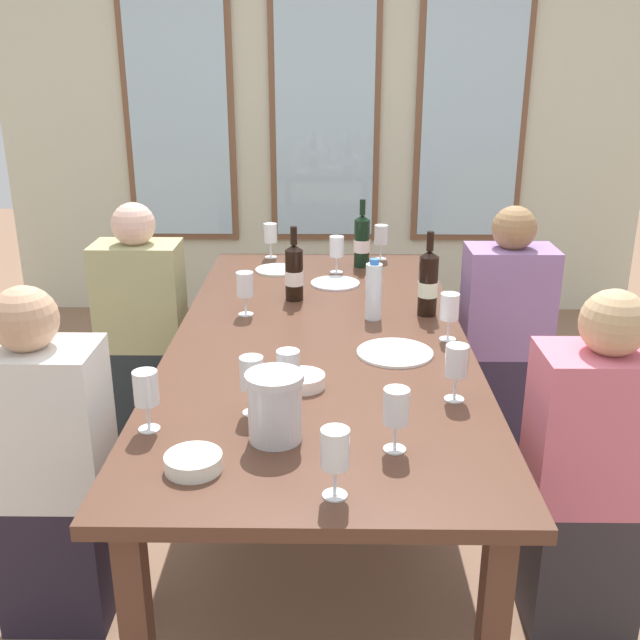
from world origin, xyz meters
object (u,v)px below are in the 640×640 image
object	(u,v)px
wine_bottle_0	(428,283)
wine_glass_4	(245,285)
wine_bottle_2	(294,272)
wine_glass_6	(335,452)
white_plate_2	(277,270)
tasting_bowl_1	(193,462)
seated_person_1	(504,336)
wine_glass_2	(457,362)
seated_person_0	(142,330)
metal_pitcher	(275,406)
wine_glass_10	(146,391)
wine_glass_0	(270,235)
wine_glass_5	(252,376)
tasting_bowl_0	(302,381)
seated_person_3	(592,477)
water_bottle	(374,291)
wine_glass_8	(288,368)
white_plate_1	(335,283)
wine_glass_1	(450,308)
dining_table	(320,352)
wine_glass_9	(381,237)
white_plate_0	(395,353)
wine_bottle_1	(362,241)
wine_glass_7	(396,408)
wine_glass_3	(337,248)
seated_person_2	(46,471)

from	to	relation	value
wine_bottle_0	wine_glass_4	size ratio (longest dim) A/B	1.93
wine_bottle_2	wine_glass_6	distance (m)	1.47
white_plate_2	tasting_bowl_1	distance (m)	1.79
wine_glass_6	seated_person_1	size ratio (longest dim) A/B	0.16
wine_glass_2	seated_person_0	bearing A→B (deg)	136.99
metal_pitcher	wine_glass_10	bearing A→B (deg)	172.41
wine_glass_0	wine_glass_5	size ratio (longest dim) A/B	1.00
tasting_bowl_0	seated_person_3	distance (m)	0.91
water_bottle	wine_glass_4	bearing A→B (deg)	175.49
tasting_bowl_0	wine_glass_8	distance (m)	0.17
white_plate_1	white_plate_2	distance (m)	0.35
white_plate_2	wine_glass_1	size ratio (longest dim) A/B	1.19
tasting_bowl_0	wine_glass_0	bearing A→B (deg)	97.93
dining_table	wine_bottle_0	xyz separation A→B (m)	(0.42, 0.24, 0.20)
wine_bottle_0	wine_glass_5	size ratio (longest dim) A/B	1.93
water_bottle	wine_glass_9	distance (m)	0.89
wine_glass_2	white_plate_0	bearing A→B (deg)	112.76
wine_bottle_1	wine_glass_7	size ratio (longest dim) A/B	1.88
metal_pitcher	tasting_bowl_0	size ratio (longest dim) A/B	1.35
tasting_bowl_0	wine_glass_5	world-z (taller)	wine_glass_5
seated_person_0	tasting_bowl_1	bearing A→B (deg)	-71.53
metal_pitcher	wine_glass_3	xyz separation A→B (m)	(0.18, 1.60, 0.02)
wine_glass_6	seated_person_2	world-z (taller)	seated_person_2
wine_glass_1	wine_glass_6	size ratio (longest dim) A/B	1.00
wine_glass_4	wine_glass_7	distance (m)	1.17
wine_glass_0	wine_glass_5	distance (m)	1.72
white_plate_0	wine_glass_1	bearing A→B (deg)	34.67
white_plate_2	wine_bottle_0	bearing A→B (deg)	-44.18
wine_glass_1	wine_glass_8	bearing A→B (deg)	-135.32
wine_bottle_2	seated_person_0	distance (m)	0.80
wine_glass_4	wine_glass_9	distance (m)	1.03
white_plate_0	wine_bottle_0	world-z (taller)	wine_bottle_0
water_bottle	wine_glass_0	size ratio (longest dim) A/B	1.38
wine_bottle_0	wine_glass_7	distance (m)	1.09
white_plate_0	seated_person_1	world-z (taller)	seated_person_1
wine_glass_4	wine_glass_5	world-z (taller)	same
water_bottle	tasting_bowl_1	bearing A→B (deg)	-114.37
white_plate_0	wine_glass_4	xyz separation A→B (m)	(-0.56, 0.40, 0.12)
seated_person_2	metal_pitcher	bearing A→B (deg)	-13.80
white_plate_2	wine_glass_2	world-z (taller)	wine_glass_2
wine_glass_10	wine_glass_5	bearing A→B (deg)	20.24
metal_pitcher	tasting_bowl_1	world-z (taller)	metal_pitcher
wine_glass_0	wine_glass_7	xyz separation A→B (m)	(0.47, -1.93, 0.00)
white_plate_1	wine_glass_1	xyz separation A→B (m)	(0.40, -0.67, 0.12)
white_plate_0	wine_glass_0	xyz separation A→B (m)	(-0.52, 1.27, 0.11)
water_bottle	wine_glass_5	xyz separation A→B (m)	(-0.39, -0.81, 0.00)
wine_bottle_0	seated_person_3	xyz separation A→B (m)	(0.40, -0.85, -0.34)
seated_person_3	wine_glass_1	bearing A→B (deg)	121.84
wine_glass_3	wine_glass_10	distance (m)	1.64
wine_glass_5	seated_person_0	xyz separation A→B (m)	(-0.63, 1.24, -0.33)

